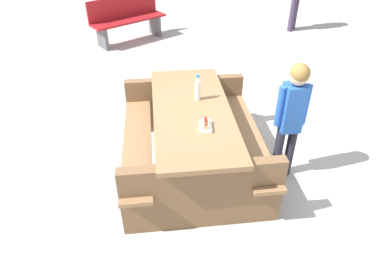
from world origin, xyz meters
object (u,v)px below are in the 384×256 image
(soda_bottle, at_px, (198,88))
(picnic_table, at_px, (192,134))
(child_in_coat, at_px, (292,108))
(hotdog_tray, at_px, (206,125))
(park_bench_near, at_px, (127,18))

(soda_bottle, bearing_deg, picnic_table, -31.03)
(picnic_table, distance_m, child_in_coat, 1.02)
(hotdog_tray, height_order, park_bench_near, park_bench_near)
(soda_bottle, height_order, hotdog_tray, soda_bottle)
(picnic_table, bearing_deg, hotdog_tray, 6.41)
(soda_bottle, relative_size, child_in_coat, 0.21)
(picnic_table, height_order, park_bench_near, park_bench_near)
(picnic_table, bearing_deg, child_in_coat, 69.71)
(picnic_table, xyz_separation_m, park_bench_near, (-4.10, -0.27, 0.00))
(picnic_table, relative_size, hotdog_tray, 9.76)
(picnic_table, bearing_deg, park_bench_near, -176.27)
(park_bench_near, bearing_deg, child_in_coat, 14.68)
(picnic_table, height_order, child_in_coat, child_in_coat)
(picnic_table, xyz_separation_m, hotdog_tray, (0.34, 0.04, 0.34))
(child_in_coat, bearing_deg, hotdog_tray, -89.16)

